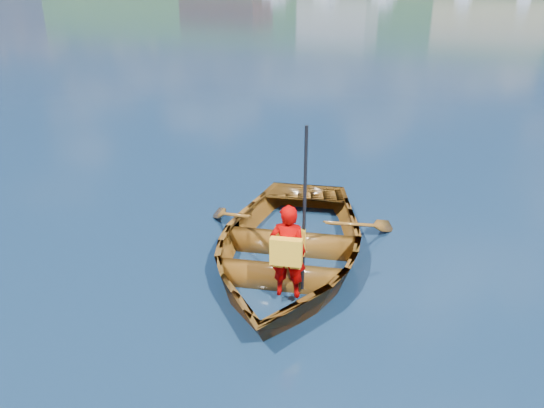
% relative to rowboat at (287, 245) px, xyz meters
% --- Properties ---
extents(ground, '(600.00, 600.00, 0.00)m').
position_rel_rowboat_xyz_m(ground, '(-0.35, 0.37, -0.25)').
color(ground, '#0F1E48').
rests_on(ground, ground).
extents(rowboat, '(3.58, 4.41, 0.80)m').
position_rel_rowboat_xyz_m(rowboat, '(0.00, 0.00, 0.00)').
color(rowboat, brown).
rests_on(rowboat, ground).
extents(child_paddler, '(0.44, 0.41, 1.90)m').
position_rel_rowboat_xyz_m(child_paddler, '(0.35, -0.84, 0.40)').
color(child_paddler, '#B20000').
rests_on(child_paddler, ground).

